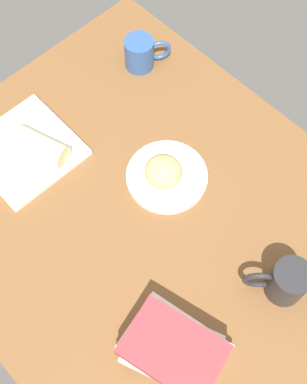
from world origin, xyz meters
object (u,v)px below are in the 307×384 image
(breakfast_wrap, at_px, (39,145))
(second_mug, at_px, (141,53))
(square_plate, at_px, (25,150))
(book_stack, at_px, (174,349))
(round_plate, at_px, (167,177))
(coffee_mug, at_px, (286,281))
(sauce_cup, at_px, (3,142))
(scone_pastry, at_px, (163,171))

(breakfast_wrap, bearing_deg, second_mug, -11.78)
(square_plate, bearing_deg, book_stack, -7.44)
(round_plate, distance_m, breakfast_wrap, 0.32)
(square_plate, xyz_separation_m, coffee_mug, (0.67, 0.19, 0.05))
(sauce_cup, distance_m, second_mug, 0.43)
(round_plate, bearing_deg, scone_pastry, -102.45)
(scone_pastry, xyz_separation_m, second_mug, (-0.30, 0.21, 0.00))
(round_plate, height_order, book_stack, book_stack)
(book_stack, bearing_deg, sauce_cup, 175.72)
(book_stack, distance_m, second_mug, 0.77)
(round_plate, xyz_separation_m, square_plate, (-0.30, -0.20, 0.00))
(scone_pastry, bearing_deg, round_plate, 77.55)
(round_plate, xyz_separation_m, scone_pastry, (-0.00, -0.01, 0.04))
(round_plate, relative_size, sauce_cup, 3.84)
(square_plate, distance_m, sauce_cup, 0.06)
(square_plate, xyz_separation_m, book_stack, (0.60, -0.08, 0.04))
(round_plate, relative_size, scone_pastry, 2.20)
(book_stack, distance_m, coffee_mug, 0.27)
(scone_pastry, height_order, square_plate, scone_pastry)
(round_plate, bearing_deg, breakfast_wrap, -145.88)
(scone_pastry, xyz_separation_m, breakfast_wrap, (-0.26, -0.17, 0.00))
(square_plate, bearing_deg, breakfast_wrap, 34.35)
(breakfast_wrap, bearing_deg, square_plate, 106.72)
(square_plate, xyz_separation_m, breakfast_wrap, (0.04, 0.02, 0.04))
(sauce_cup, relative_size, coffee_mug, 0.45)
(sauce_cup, bearing_deg, book_stack, -4.28)
(square_plate, distance_m, coffee_mug, 0.69)
(round_plate, bearing_deg, book_stack, -42.94)
(scone_pastry, distance_m, book_stack, 0.41)
(breakfast_wrap, bearing_deg, round_plate, -73.51)
(square_plate, distance_m, breakfast_wrap, 0.06)
(scone_pastry, distance_m, sauce_cup, 0.41)
(sauce_cup, height_order, book_stack, book_stack)
(round_plate, distance_m, scone_pastry, 0.04)
(breakfast_wrap, height_order, book_stack, book_stack)
(coffee_mug, xyz_separation_m, second_mug, (-0.67, 0.21, -0.01))
(sauce_cup, height_order, breakfast_wrap, breakfast_wrap)
(scone_pastry, relative_size, second_mug, 0.78)
(square_plate, height_order, breakfast_wrap, breakfast_wrap)
(round_plate, relative_size, square_plate, 0.84)
(second_mug, bearing_deg, book_stack, -38.50)
(round_plate, xyz_separation_m, coffee_mug, (0.37, -0.01, 0.05))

